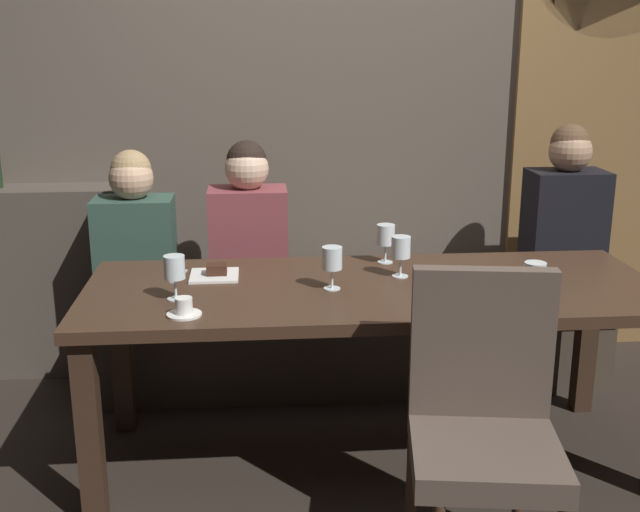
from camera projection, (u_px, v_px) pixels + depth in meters
ground at (370, 457)px, 3.20m from camera, size 9.00×9.00×0.00m
back_wall_tiled at (340, 69)px, 3.97m from camera, size 6.00×0.12×3.00m
arched_door at (600, 96)px, 4.05m from camera, size 0.90×0.05×2.55m
back_counter at (37, 280)px, 3.95m from camera, size 1.10×0.28×0.95m
dining_table at (373, 306)px, 3.03m from camera, size 2.20×0.84×0.74m
banquette_bench at (350, 341)px, 3.81m from camera, size 2.50×0.44×0.45m
chair_near_side at (483, 412)px, 2.38m from camera, size 0.50×0.50×0.98m
diner_redhead at (135, 233)px, 3.60m from camera, size 0.36×0.24×0.72m
diner_bearded at (248, 227)px, 3.63m from camera, size 0.36×0.24×0.76m
diner_far_end at (565, 214)px, 3.75m from camera, size 0.36×0.24×0.82m
wine_glass_near_left at (401, 248)px, 3.08m from camera, size 0.08×0.08×0.16m
wine_glass_far_left at (174, 269)px, 2.81m from camera, size 0.08×0.08×0.16m
wine_glass_near_right at (332, 259)px, 2.92m from camera, size 0.08×0.08×0.16m
wine_glass_end_left at (386, 237)px, 3.27m from camera, size 0.08×0.08×0.16m
wine_glass_end_right at (535, 276)px, 2.72m from camera, size 0.08×0.08×0.16m
espresso_cup at (184, 308)px, 2.67m from camera, size 0.12×0.12×0.06m
dessert_plate at (215, 273)px, 3.10m from camera, size 0.19×0.19×0.05m
fork_on_table at (179, 276)px, 3.10m from camera, size 0.06×0.17×0.01m
folded_napkin at (469, 294)px, 2.88m from camera, size 0.14×0.14×0.01m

